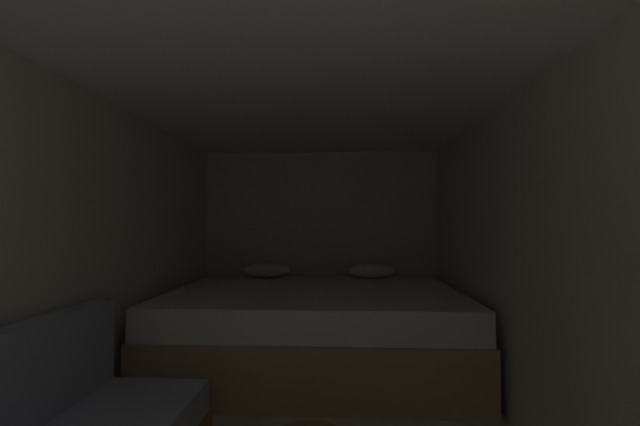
# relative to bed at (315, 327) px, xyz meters

# --- Properties ---
(wall_back) EXTENTS (2.77, 0.05, 2.12)m
(wall_back) POSITION_rel_bed_xyz_m (0.00, 1.02, 0.71)
(wall_back) COLOR beige
(wall_back) RESTS_ON ground
(wall_left) EXTENTS (0.05, 4.95, 2.12)m
(wall_left) POSITION_rel_bed_xyz_m (-1.36, -1.47, 0.71)
(wall_left) COLOR beige
(wall_left) RESTS_ON ground
(wall_right) EXTENTS (0.05, 4.95, 2.12)m
(wall_right) POSITION_rel_bed_xyz_m (1.36, -1.47, 0.71)
(wall_right) COLOR beige
(wall_right) RESTS_ON ground
(ceiling_slab) EXTENTS (2.77, 4.95, 0.05)m
(ceiling_slab) POSITION_rel_bed_xyz_m (0.00, -1.47, 1.79)
(ceiling_slab) COLOR white
(ceiling_slab) RESTS_ON wall_left
(bed) EXTENTS (2.55, 1.92, 0.86)m
(bed) POSITION_rel_bed_xyz_m (0.00, 0.00, 0.00)
(bed) COLOR tan
(bed) RESTS_ON ground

